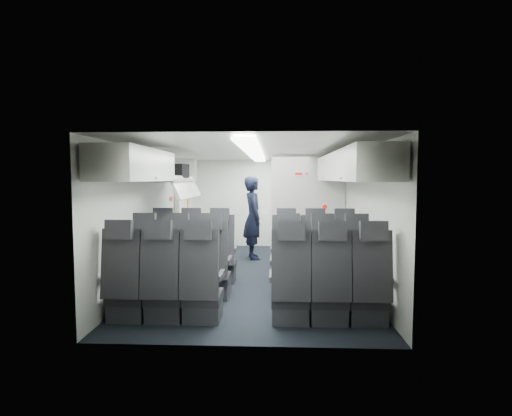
# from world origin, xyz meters

# --- Properties ---
(cabin_shell) EXTENTS (3.41, 6.01, 2.16)m
(cabin_shell) POSITION_xyz_m (0.00, 0.00, 1.12)
(cabin_shell) COLOR black
(cabin_shell) RESTS_ON ground
(seat_row_front) EXTENTS (3.33, 0.56, 1.24)m
(seat_row_front) POSITION_xyz_m (-0.00, -0.53, 0.40)
(seat_row_front) COLOR black
(seat_row_front) RESTS_ON cabin_shell
(seat_row_mid) EXTENTS (3.33, 0.56, 1.24)m
(seat_row_mid) POSITION_xyz_m (-0.00, -1.43, 0.40)
(seat_row_mid) COLOR black
(seat_row_mid) RESTS_ON cabin_shell
(seat_row_rear) EXTENTS (3.33, 0.56, 1.24)m
(seat_row_rear) POSITION_xyz_m (-0.00, -2.33, 0.40)
(seat_row_rear) COLOR black
(seat_row_rear) RESTS_ON cabin_shell
(overhead_bin_left_rear) EXTENTS (0.53, 1.80, 0.40)m
(overhead_bin_left_rear) POSITION_xyz_m (-1.40, -2.00, 1.86)
(overhead_bin_left_rear) COLOR silver
(overhead_bin_left_rear) RESTS_ON cabin_shell
(overhead_bin_left_front_open) EXTENTS (0.64, 1.70, 0.72)m
(overhead_bin_left_front_open) POSITION_xyz_m (-1.44, -0.25, 1.74)
(overhead_bin_left_front_open) COLOR #9E9E93
(overhead_bin_left_front_open) RESTS_ON cabin_shell
(overhead_bin_right_rear) EXTENTS (0.53, 1.80, 0.40)m
(overhead_bin_right_rear) POSITION_xyz_m (1.40, -2.00, 1.86)
(overhead_bin_right_rear) COLOR silver
(overhead_bin_right_rear) RESTS_ON cabin_shell
(overhead_bin_right_front) EXTENTS (0.53, 1.70, 0.40)m
(overhead_bin_right_front) POSITION_xyz_m (1.40, -0.25, 1.86)
(overhead_bin_right_front) COLOR silver
(overhead_bin_right_front) RESTS_ON cabin_shell
(bulkhead_partition) EXTENTS (1.40, 0.15, 2.13)m
(bulkhead_partition) POSITION_xyz_m (0.98, 0.80, 1.08)
(bulkhead_partition) COLOR silver
(bulkhead_partition) RESTS_ON cabin_shell
(galley_unit) EXTENTS (0.85, 0.52, 1.90)m
(galley_unit) POSITION_xyz_m (0.95, 2.72, 0.95)
(galley_unit) COLOR #939399
(galley_unit) RESTS_ON cabin_shell
(boarding_door) EXTENTS (0.12, 1.27, 1.86)m
(boarding_door) POSITION_xyz_m (-1.64, 1.55, 0.95)
(boarding_door) COLOR silver
(boarding_door) RESTS_ON cabin_shell
(flight_attendant) EXTENTS (0.54, 0.71, 1.74)m
(flight_attendant) POSITION_xyz_m (-0.10, 1.43, 0.87)
(flight_attendant) COLOR black
(flight_attendant) RESTS_ON ground
(carry_on_bag) EXTENTS (0.45, 0.37, 0.24)m
(carry_on_bag) POSITION_xyz_m (-1.37, -0.08, 1.82)
(carry_on_bag) COLOR black
(carry_on_bag) RESTS_ON overhead_bin_left_front_open
(papers) EXTENTS (0.22, 0.06, 0.15)m
(papers) POSITION_xyz_m (0.09, 1.38, 0.99)
(papers) COLOR white
(papers) RESTS_ON flight_attendant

